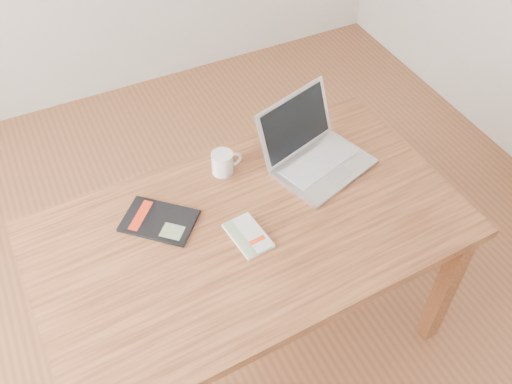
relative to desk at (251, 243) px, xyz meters
name	(u,v)px	position (x,y,z in m)	size (l,w,h in m)	color
room	(180,100)	(-0.19, 0.03, 0.69)	(4.04, 4.04, 2.70)	brown
desk	(251,243)	(0.00, 0.00, 0.00)	(1.56, 0.94, 0.75)	brown
white_guidebook	(248,236)	(-0.03, -0.04, 0.10)	(0.13, 0.19, 0.02)	silver
black_guidebook	(159,221)	(-0.28, 0.16, 0.10)	(0.30, 0.29, 0.01)	black
laptop	(314,152)	(0.37, 0.19, 0.14)	(0.44, 0.42, 0.24)	silver
coffee_mug	(223,162)	(0.03, 0.30, 0.14)	(0.12, 0.08, 0.09)	white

